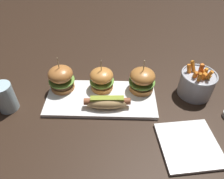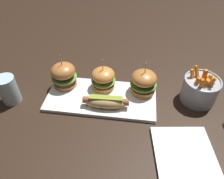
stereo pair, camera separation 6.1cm
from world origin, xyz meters
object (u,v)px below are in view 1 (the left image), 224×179
(slider_center, at_px, (102,79))
(slider_right, at_px, (142,80))
(side_plate, at_px, (189,145))
(water_glass, at_px, (5,97))
(slider_left, at_px, (61,78))
(fries_bucket, at_px, (197,83))
(platter_main, at_px, (101,98))
(hot_dog, at_px, (107,102))

(slider_center, bearing_deg, slider_right, -1.59)
(side_plate, bearing_deg, slider_right, 118.11)
(slider_right, xyz_separation_m, water_glass, (-0.49, -0.10, -0.01))
(slider_center, relative_size, side_plate, 0.73)
(slider_left, relative_size, fries_bucket, 1.02)
(slider_left, bearing_deg, platter_main, -17.54)
(fries_bucket, height_order, water_glass, fries_bucket)
(fries_bucket, xyz_separation_m, side_plate, (-0.08, -0.25, -0.05))
(slider_left, xyz_separation_m, slider_center, (0.16, 0.01, -0.01))
(hot_dog, bearing_deg, slider_center, 103.42)
(side_plate, relative_size, water_glass, 1.65)
(slider_left, bearing_deg, hot_dog, -28.49)
(hot_dog, relative_size, side_plate, 0.93)
(slider_center, bearing_deg, water_glass, -162.23)
(platter_main, xyz_separation_m, slider_right, (0.16, 0.05, 0.05))
(side_plate, distance_m, water_glass, 0.65)
(hot_dog, xyz_separation_m, slider_center, (-0.03, 0.10, 0.02))
(slider_left, height_order, slider_center, slider_left)
(fries_bucket, relative_size, side_plate, 0.78)
(slider_center, distance_m, fries_bucket, 0.37)
(water_glass, bearing_deg, fries_bucket, 8.10)
(platter_main, bearing_deg, slider_left, 162.46)
(side_plate, bearing_deg, slider_center, 138.66)
(slider_center, distance_m, slider_right, 0.16)
(hot_dog, xyz_separation_m, water_glass, (-0.36, -0.00, 0.02))
(platter_main, height_order, fries_bucket, fries_bucket)
(slider_center, xyz_separation_m, slider_right, (0.16, -0.00, 0.00))
(platter_main, bearing_deg, water_glass, -171.03)
(fries_bucket, xyz_separation_m, water_glass, (-0.70, -0.10, 0.00))
(slider_left, relative_size, water_glass, 1.31)
(platter_main, height_order, water_glass, water_glass)
(water_glass, bearing_deg, slider_right, 11.91)
(platter_main, relative_size, side_plate, 2.31)
(slider_right, bearing_deg, fries_bucket, -1.11)
(slider_left, height_order, water_glass, slider_left)
(slider_left, distance_m, fries_bucket, 0.52)
(hot_dog, height_order, slider_right, slider_right)
(slider_left, xyz_separation_m, water_glass, (-0.18, -0.10, -0.01))
(platter_main, bearing_deg, slider_center, 89.11)
(hot_dog, distance_m, slider_center, 0.11)
(slider_center, bearing_deg, slider_left, -177.90)
(platter_main, distance_m, hot_dog, 0.06)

